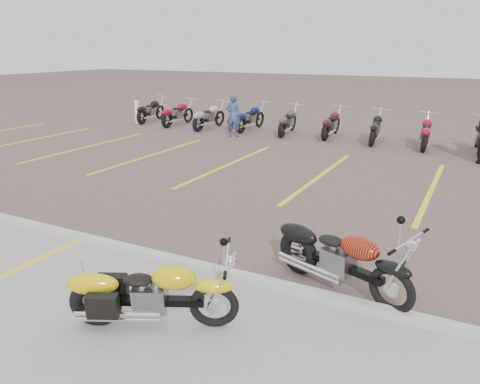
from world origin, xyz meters
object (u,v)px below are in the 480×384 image
at_px(flame_cruiser, 339,260).
at_px(bollard, 137,112).
at_px(yellow_cruiser, 150,295).
at_px(person_a, 233,116).

relative_size(flame_cruiser, bollard, 2.07).
distance_m(yellow_cruiser, person_a, 12.46).
distance_m(flame_cruiser, bollard, 15.84).
relative_size(yellow_cruiser, person_a, 1.18).
distance_m(flame_cruiser, person_a, 11.66).
height_order(person_a, bollard, person_a).
bearing_deg(bollard, yellow_cruiser, -50.05).
height_order(yellow_cruiser, flame_cruiser, flame_cruiser).
xyz_separation_m(yellow_cruiser, flame_cruiser, (1.71, 1.88, 0.03)).
height_order(yellow_cruiser, bollard, bollard).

